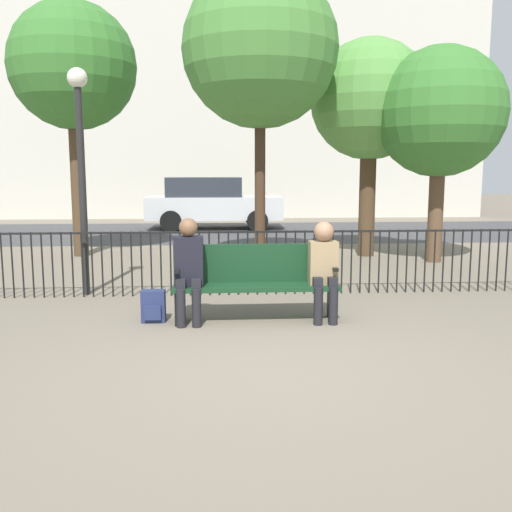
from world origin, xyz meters
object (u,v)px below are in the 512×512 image
park_bench (256,279)px  seated_person_0 (189,265)px  tree_0 (73,68)px  parked_car_0 (211,202)px  backpack (153,306)px  seated_person_1 (324,265)px  tree_3 (370,101)px  tree_2 (260,50)px  tree_1 (440,113)px  lamp_post (80,145)px

park_bench → seated_person_0: seated_person_0 is taller
park_bench → tree_0: tree_0 is taller
seated_person_0 → parked_car_0: size_ratio=0.30×
backpack → seated_person_0: bearing=-12.7°
seated_person_0 → parked_car_0: 11.34m
park_bench → seated_person_1: size_ratio=1.65×
seated_person_0 → tree_0: tree_0 is taller
seated_person_0 → tree_3: size_ratio=0.28×
tree_2 → parked_car_0: bearing=97.7°
seated_person_0 → seated_person_1: seated_person_0 is taller
backpack → parked_car_0: (0.60, 11.24, 0.65)m
backpack → parked_car_0: size_ratio=0.09×
seated_person_1 → parked_car_0: (-1.45, 11.34, 0.15)m
seated_person_0 → tree_3: tree_3 is taller
tree_2 → tree_1: bearing=5.3°
park_bench → backpack: 1.28m
tree_1 → lamp_post: 6.86m
seated_person_1 → tree_1: 5.81m
backpack → tree_3: (3.97, 5.23, 3.05)m
backpack → tree_0: size_ratio=0.07×
seated_person_0 → tree_0: 7.05m
tree_0 → tree_1: 7.46m
park_bench → tree_1: bearing=47.7°
seated_person_1 → lamp_post: 3.94m
parked_car_0 → tree_1: bearing=-56.9°
backpack → lamp_post: size_ratio=0.12×
tree_0 → tree_3: tree_0 is taller
park_bench → tree_3: (2.74, 5.20, 2.74)m
park_bench → tree_3: 6.48m
seated_person_0 → tree_1: bearing=43.2°
park_bench → seated_person_1: 0.84m
tree_0 → tree_3: 6.18m
tree_2 → lamp_post: bearing=-139.7°
park_bench → backpack: size_ratio=5.16×
lamp_post → parked_car_0: size_ratio=0.77×
tree_0 → tree_3: bearing=-3.7°
tree_1 → parked_car_0: bearing=123.1°
backpack → tree_1: 7.22m
seated_person_0 → backpack: bearing=167.3°
park_bench → parked_car_0: 11.24m
backpack → lamp_post: 2.83m
park_bench → tree_1: size_ratio=0.47×
tree_3 → lamp_post: tree_3 is taller
backpack → tree_0: bearing=111.0°
lamp_post → parked_car_0: bearing=79.6°
tree_3 → parked_car_0: size_ratio=1.08×
backpack → tree_0: tree_0 is taller
tree_2 → tree_3: tree_2 is taller
tree_0 → tree_1: size_ratio=1.25×
backpack → tree_3: 7.24m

